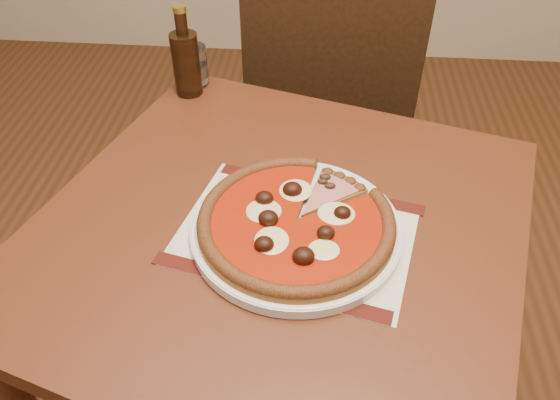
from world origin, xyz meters
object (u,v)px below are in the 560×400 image
at_px(table, 279,261).
at_px(water_glass, 192,65).
at_px(bottle, 186,61).
at_px(chair_far, 329,107).
at_px(pizza, 296,221).
at_px(plate, 296,229).

xyz_separation_m(table, water_glass, (-0.24, 0.45, 0.15)).
bearing_deg(water_glass, bottle, -90.01).
bearing_deg(chair_far, pizza, 88.15).
height_order(table, bottle, bottle).
relative_size(plate, bottle, 1.72).
bearing_deg(pizza, chair_far, 85.66).
xyz_separation_m(chair_far, bottle, (-0.33, -0.30, 0.29)).
bearing_deg(plate, chair_far, 85.68).
bearing_deg(plate, bottle, 122.07).
height_order(table, water_glass, water_glass).
bearing_deg(water_glass, table, -61.86).
bearing_deg(chair_far, bottle, 44.74).
relative_size(chair_far, plate, 2.73).
distance_m(water_glass, bottle, 0.06).
distance_m(plate, water_glass, 0.55).
xyz_separation_m(water_glass, bottle, (-0.00, -0.05, 0.04)).
bearing_deg(table, water_glass, 118.14).
relative_size(table, chair_far, 1.05).
bearing_deg(chair_far, plate, 88.17).
bearing_deg(table, chair_far, 83.01).
bearing_deg(plate, pizza, -124.58).
xyz_separation_m(pizza, water_glass, (-0.27, 0.48, 0.01)).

